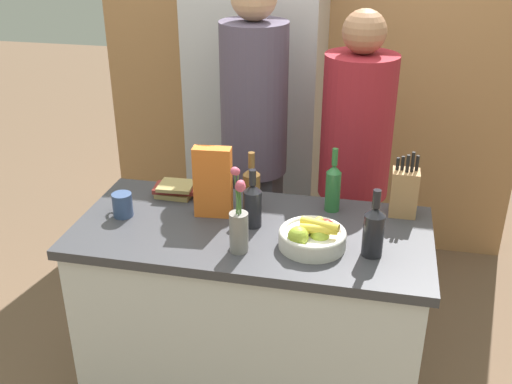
# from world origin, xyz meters

# --- Properties ---
(kitchen_island) EXTENTS (1.43, 0.68, 0.92)m
(kitchen_island) POSITION_xyz_m (0.00, 0.00, 0.46)
(kitchen_island) COLOR silver
(kitchen_island) RESTS_ON ground_plane
(back_wall_wood) EXTENTS (2.63, 0.12, 2.60)m
(back_wall_wood) POSITION_xyz_m (0.00, 1.64, 1.30)
(back_wall_wood) COLOR #AD7A4C
(back_wall_wood) RESTS_ON ground_plane
(refrigerator) EXTENTS (0.73, 0.63, 1.90)m
(refrigerator) POSITION_xyz_m (-0.24, 1.28, 0.95)
(refrigerator) COLOR #B7B7BC
(refrigerator) RESTS_ON ground_plane
(fruit_bowl) EXTENTS (0.26, 0.26, 0.12)m
(fruit_bowl) POSITION_xyz_m (0.26, -0.10, 0.97)
(fruit_bowl) COLOR silver
(fruit_bowl) RESTS_ON kitchen_island
(knife_block) EXTENTS (0.11, 0.09, 0.28)m
(knife_block) POSITION_xyz_m (0.59, 0.25, 1.02)
(knife_block) COLOR #A87A4C
(knife_block) RESTS_ON kitchen_island
(flower_vase) EXTENTS (0.07, 0.07, 0.35)m
(flower_vase) POSITION_xyz_m (-0.01, -0.18, 1.04)
(flower_vase) COLOR gray
(flower_vase) RESTS_ON kitchen_island
(cereal_box) EXTENTS (0.16, 0.07, 0.30)m
(cereal_box) POSITION_xyz_m (-0.18, 0.08, 1.07)
(cereal_box) COLOR orange
(cereal_box) RESTS_ON kitchen_island
(coffee_mug) EXTENTS (0.11, 0.09, 0.10)m
(coffee_mug) POSITION_xyz_m (-0.55, -0.01, 0.97)
(coffee_mug) COLOR #334770
(coffee_mug) RESTS_ON kitchen_island
(book_stack) EXTENTS (0.20, 0.15, 0.06)m
(book_stack) POSITION_xyz_m (-0.40, 0.22, 0.95)
(book_stack) COLOR #99844C
(book_stack) RESTS_ON kitchen_island
(bottle_oil) EXTENTS (0.07, 0.07, 0.26)m
(bottle_oil) POSITION_xyz_m (-0.04, 0.16, 1.02)
(bottle_oil) COLOR brown
(bottle_oil) RESTS_ON kitchen_island
(bottle_vinegar) EXTENTS (0.08, 0.08, 0.27)m
(bottle_vinegar) POSITION_xyz_m (0.48, -0.11, 1.02)
(bottle_vinegar) COLOR black
(bottle_vinegar) RESTS_ON kitchen_island
(bottle_wine) EXTENTS (0.06, 0.06, 0.28)m
(bottle_wine) POSITION_xyz_m (0.30, 0.23, 1.03)
(bottle_wine) COLOR #286633
(bottle_wine) RESTS_ON kitchen_island
(bottle_water) EXTENTS (0.07, 0.07, 0.25)m
(bottle_water) POSITION_xyz_m (-0.00, 0.02, 1.02)
(bottle_water) COLOR black
(bottle_water) RESTS_ON kitchen_island
(person_at_sink) EXTENTS (0.33, 0.33, 1.83)m
(person_at_sink) POSITION_xyz_m (-0.13, 0.66, 1.04)
(person_at_sink) COLOR #383842
(person_at_sink) RESTS_ON ground_plane
(person_in_blue) EXTENTS (0.34, 0.34, 1.69)m
(person_in_blue) POSITION_xyz_m (0.37, 0.64, 0.95)
(person_in_blue) COLOR #383842
(person_in_blue) RESTS_ON ground_plane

